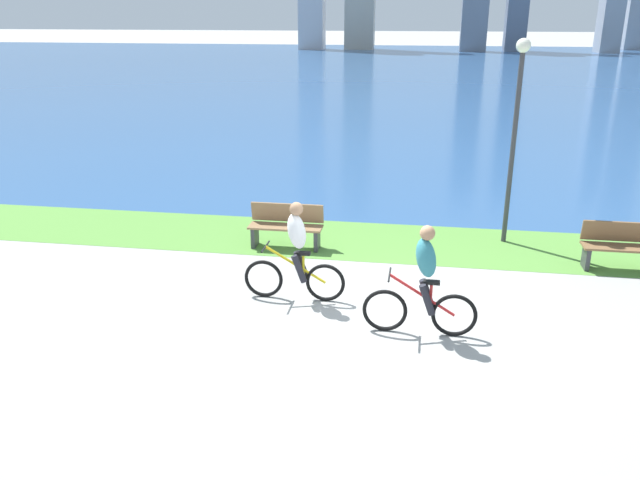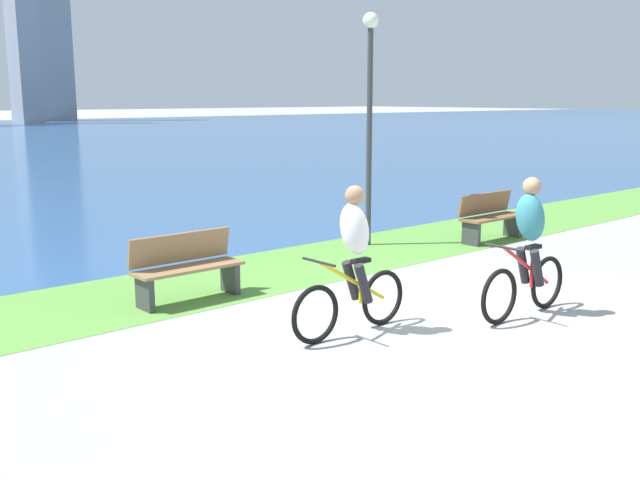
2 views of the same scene
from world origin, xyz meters
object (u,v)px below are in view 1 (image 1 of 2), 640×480
object	(u,v)px
cyclist_trailing	(423,282)
lamppost_tall	(516,114)
cyclist_lead	(296,252)
bench_far_along_path	(286,226)
bench_near_path	(624,247)

from	to	relation	value
cyclist_trailing	lamppost_tall	bearing A→B (deg)	69.32
cyclist_lead	bench_far_along_path	world-z (taller)	cyclist_lead
cyclist_trailing	bench_far_along_path	distance (m)	4.38
cyclist_lead	lamppost_tall	xyz separation A→B (m)	(3.76, 3.52, 1.83)
cyclist_lead	lamppost_tall	world-z (taller)	lamppost_tall
cyclist_lead	cyclist_trailing	size ratio (longest dim) A/B	1.00
cyclist_lead	bench_far_along_path	distance (m)	2.58
bench_near_path	bench_far_along_path	xyz separation A→B (m)	(-6.47, 0.16, 0.00)
bench_near_path	lamppost_tall	world-z (taller)	lamppost_tall
cyclist_lead	cyclist_trailing	bearing A→B (deg)	-23.36
bench_near_path	cyclist_lead	bearing A→B (deg)	-158.36
cyclist_trailing	lamppost_tall	world-z (taller)	lamppost_tall
bench_far_along_path	lamppost_tall	xyz separation A→B (m)	(4.46, 1.07, 2.22)
bench_far_along_path	cyclist_lead	bearing A→B (deg)	-74.02
cyclist_lead	bench_near_path	distance (m)	6.22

